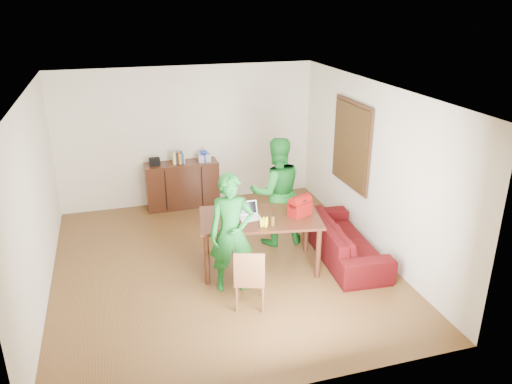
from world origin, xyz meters
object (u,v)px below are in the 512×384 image
object	(u,v)px
chair	(250,289)
sofa	(344,239)
table	(260,223)
red_bag	(300,208)
laptop	(250,216)
person_near	(231,233)
person_far	(276,192)
bottle	(273,220)

from	to	relation	value
chair	sofa	distance (m)	2.03
table	sofa	xyz separation A→B (m)	(1.38, -0.07, -0.43)
red_bag	sofa	distance (m)	1.03
table	red_bag	bearing A→B (deg)	-1.60
laptop	sofa	distance (m)	1.65
table	red_bag	world-z (taller)	red_bag
person_near	person_far	size ratio (longest dim) A/B	0.94
person_far	bottle	world-z (taller)	person_far
laptop	table	bearing A→B (deg)	3.06
sofa	table	bearing A→B (deg)	91.38
chair	bottle	xyz separation A→B (m)	(0.52, 0.64, 0.66)
person_near	person_far	distance (m)	1.57
person_near	red_bag	bearing A→B (deg)	23.80
red_bag	person_near	bearing A→B (deg)	172.05
person_near	person_far	bearing A→B (deg)	55.37
red_bag	sofa	world-z (taller)	red_bag
table	person_far	size ratio (longest dim) A/B	1.06
laptop	red_bag	xyz separation A→B (m)	(0.74, -0.11, 0.08)
person_near	table	bearing A→B (deg)	47.11
table	bottle	xyz separation A→B (m)	(0.09, -0.33, 0.19)
person_far	bottle	size ratio (longest dim) A/B	11.35
person_near	chair	bearing A→B (deg)	-70.16
chair	person_far	world-z (taller)	person_far
person_far	bottle	distance (m)	1.12
person_far	bottle	bearing A→B (deg)	70.85
person_near	person_far	xyz separation A→B (m)	(1.05, 1.17, 0.06)
chair	red_bag	bearing A→B (deg)	58.42
person_far	red_bag	size ratio (longest dim) A/B	5.40
person_far	laptop	world-z (taller)	person_far
red_bag	chair	bearing A→B (deg)	-164.50
chair	laptop	bearing A→B (deg)	92.46
sofa	laptop	bearing A→B (deg)	92.11
sofa	person_near	bearing A→B (deg)	105.62
chair	person_far	distance (m)	2.04
chair	person_far	size ratio (longest dim) A/B	0.48
person_near	sofa	world-z (taller)	person_near
person_near	bottle	xyz separation A→B (m)	(0.64, 0.12, 0.06)
person_far	chair	bearing A→B (deg)	63.38
person_near	bottle	distance (m)	0.65
bottle	red_bag	bearing A→B (deg)	23.10
person_far	red_bag	distance (m)	0.84
laptop	bottle	size ratio (longest dim) A/B	1.93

